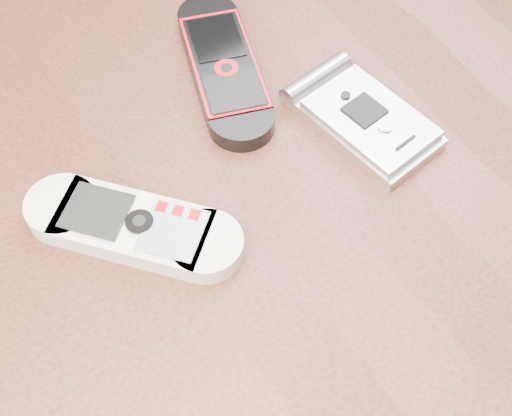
# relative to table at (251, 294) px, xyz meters

# --- Properties ---
(table) EXTENTS (1.20, 0.80, 0.75)m
(table) POSITION_rel_table_xyz_m (0.00, 0.00, 0.00)
(table) COLOR black
(table) RESTS_ON ground
(nokia_white) EXTENTS (0.13, 0.14, 0.02)m
(nokia_white) POSITION_rel_table_xyz_m (-0.07, 0.03, 0.11)
(nokia_white) COLOR beige
(nokia_white) RESTS_ON table
(nokia_black_red) EXTENTS (0.10, 0.16, 0.02)m
(nokia_black_red) POSITION_rel_table_xyz_m (0.06, 0.12, 0.11)
(nokia_black_red) COLOR black
(nokia_black_red) RESTS_ON table
(motorola_razr) EXTENTS (0.07, 0.12, 0.02)m
(motorola_razr) POSITION_rel_table_xyz_m (0.11, 0.02, 0.11)
(motorola_razr) COLOR #B5B5B9
(motorola_razr) RESTS_ON table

